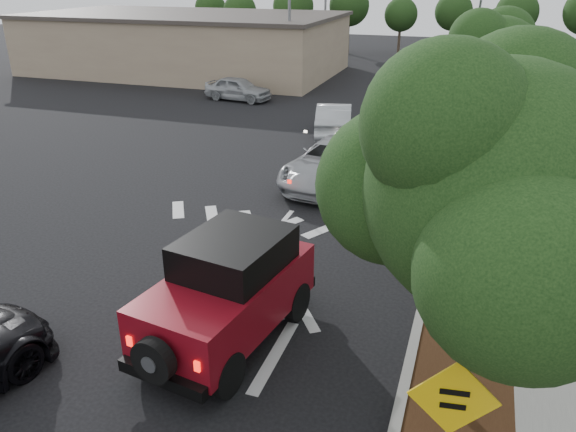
% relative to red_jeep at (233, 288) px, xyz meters
% --- Properties ---
extents(ground, '(120.00, 120.00, 0.00)m').
position_rel_red_jeep_xyz_m(ground, '(-0.96, -0.41, -1.15)').
color(ground, black).
rests_on(ground, ground).
extents(curb, '(0.20, 70.00, 0.15)m').
position_rel_red_jeep_xyz_m(curb, '(3.64, 11.59, -1.08)').
color(curb, '#9E9B93').
rests_on(curb, ground).
extents(planting_strip, '(1.80, 70.00, 0.12)m').
position_rel_red_jeep_xyz_m(planting_strip, '(4.64, 11.59, -1.09)').
color(planting_strip, black).
rests_on(planting_strip, ground).
extents(sidewalk, '(2.00, 70.00, 0.12)m').
position_rel_red_jeep_xyz_m(sidewalk, '(6.54, 11.59, -1.09)').
color(sidewalk, gray).
rests_on(sidewalk, ground).
extents(commercial_building, '(22.00, 12.00, 4.00)m').
position_rel_red_jeep_xyz_m(commercial_building, '(-16.96, 29.59, 0.85)').
color(commercial_building, gray).
rests_on(commercial_building, ground).
extents(transmission_tower, '(7.00, 4.00, 28.00)m').
position_rel_red_jeep_xyz_m(transmission_tower, '(5.04, 47.59, -1.15)').
color(transmission_tower, slate).
rests_on(transmission_tower, ground).
extents(street_tree_near, '(3.80, 3.80, 5.92)m').
position_rel_red_jeep_xyz_m(street_tree_near, '(4.64, -0.91, -1.15)').
color(street_tree_near, black).
rests_on(street_tree_near, ground).
extents(street_tree_mid, '(3.20, 3.20, 5.32)m').
position_rel_red_jeep_xyz_m(street_tree_mid, '(4.64, 6.09, -1.15)').
color(street_tree_mid, black).
rests_on(street_tree_mid, ground).
extents(street_tree_far, '(3.40, 3.40, 5.62)m').
position_rel_red_jeep_xyz_m(street_tree_far, '(4.64, 12.59, -1.15)').
color(street_tree_far, black).
rests_on(street_tree_far, ground).
extents(light_pole_a, '(2.00, 0.22, 9.00)m').
position_rel_red_jeep_xyz_m(light_pole_a, '(-7.46, 25.59, -1.15)').
color(light_pole_a, slate).
rests_on(light_pole_a, ground).
extents(light_pole_b, '(2.00, 0.22, 9.00)m').
position_rel_red_jeep_xyz_m(light_pole_b, '(-8.46, 37.59, -1.15)').
color(light_pole_b, slate).
rests_on(light_pole_b, ground).
extents(red_jeep, '(2.56, 4.60, 2.27)m').
position_rel_red_jeep_xyz_m(red_jeep, '(0.00, 0.00, 0.00)').
color(red_jeep, black).
rests_on(red_jeep, ground).
extents(silver_suv_ahead, '(3.20, 5.73, 1.51)m').
position_rel_red_jeep_xyz_m(silver_suv_ahead, '(-0.37, 9.65, -0.40)').
color(silver_suv_ahead, '#9EA0A5').
rests_on(silver_suv_ahead, ground).
extents(silver_sedan_oncoming, '(2.51, 4.71, 1.48)m').
position_rel_red_jeep_xyz_m(silver_sedan_oncoming, '(-2.00, 15.92, -0.41)').
color(silver_sedan_oncoming, '#B7BABF').
rests_on(silver_sedan_oncoming, ground).
extents(parked_suv, '(4.17, 2.12, 1.36)m').
position_rel_red_jeep_xyz_m(parked_suv, '(-9.23, 21.42, -0.47)').
color(parked_suv, '#A5A9AD').
rests_on(parked_suv, ground).
extents(speed_hump_sign, '(1.18, 0.19, 2.52)m').
position_rel_red_jeep_xyz_m(speed_hump_sign, '(4.44, -2.94, 0.59)').
color(speed_hump_sign, slate).
rests_on(speed_hump_sign, ground).
extents(terracotta_planter, '(0.76, 0.76, 1.33)m').
position_rel_red_jeep_xyz_m(terracotta_planter, '(5.64, 3.50, -0.26)').
color(terracotta_planter, brown).
rests_on(terracotta_planter, ground).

